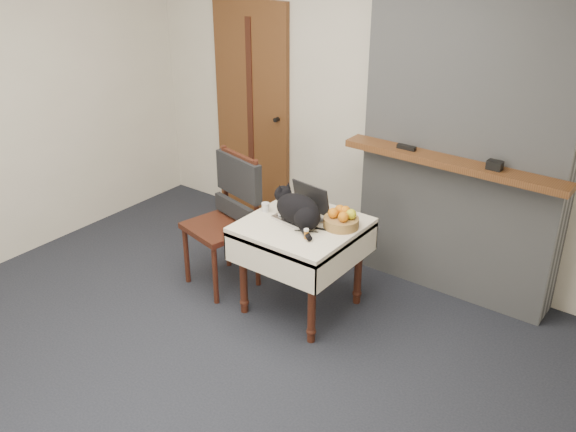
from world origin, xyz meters
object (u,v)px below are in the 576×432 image
object	(u,v)px
side_table	(302,237)
pill_bottle	(306,234)
cat	(299,210)
laptop	(303,210)
fruit_basket	(342,219)
cream_jar	(266,207)
chair	(231,203)
door	(252,112)

from	to	relation	value
side_table	pill_bottle	xyz separation A→B (m)	(0.16, -0.17, 0.15)
cat	laptop	bearing A→B (deg)	123.17
side_table	cat	world-z (taller)	cat
cat	fruit_basket	size ratio (longest dim) A/B	1.95
side_table	fruit_basket	xyz separation A→B (m)	(0.25, 0.12, 0.17)
side_table	cream_jar	size ratio (longest dim) A/B	11.93
side_table	fruit_basket	size ratio (longest dim) A/B	3.17
fruit_basket	chair	world-z (taller)	chair
door	fruit_basket	xyz separation A→B (m)	(1.60, -0.97, -0.24)
laptop	cream_jar	distance (m)	0.30
laptop	pill_bottle	xyz separation A→B (m)	(0.20, -0.24, -0.02)
side_table	cat	bearing A→B (deg)	-113.48
door	pill_bottle	xyz separation A→B (m)	(1.51, -1.26, -0.26)
laptop	chair	xyz separation A→B (m)	(-0.63, -0.07, -0.09)
door	pill_bottle	bearing A→B (deg)	-39.84
door	cat	size ratio (longest dim) A/B	4.16
cream_jar	fruit_basket	bearing A→B (deg)	11.82
cat	cream_jar	size ratio (longest dim) A/B	7.35
laptop	cream_jar	size ratio (longest dim) A/B	5.38
cream_jar	laptop	bearing A→B (deg)	15.15
side_table	laptop	xyz separation A→B (m)	(-0.04, 0.07, 0.17)
fruit_basket	chair	size ratio (longest dim) A/B	0.23
pill_bottle	chair	distance (m)	0.85
door	cat	world-z (taller)	door
side_table	chair	xyz separation A→B (m)	(-0.67, 0.00, 0.08)
laptop	cat	distance (m)	0.12
cat	fruit_basket	xyz separation A→B (m)	(0.26, 0.14, -0.05)
cat	pill_bottle	xyz separation A→B (m)	(0.17, -0.14, -0.07)
cream_jar	fruit_basket	world-z (taller)	fruit_basket
door	laptop	size ratio (longest dim) A/B	5.68
chair	door	bearing A→B (deg)	135.07
side_table	laptop	size ratio (longest dim) A/B	2.22
cream_jar	chair	world-z (taller)	chair
fruit_basket	cream_jar	bearing A→B (deg)	-168.18
laptop	chair	bearing A→B (deg)	-166.93
door	chair	size ratio (longest dim) A/B	1.90
door	cream_jar	xyz separation A→B (m)	(1.02, -1.09, -0.27)
door	fruit_basket	bearing A→B (deg)	-31.20
cat	chair	xyz separation A→B (m)	(-0.66, 0.03, -0.14)
door	fruit_basket	distance (m)	1.89
side_table	chair	bearing A→B (deg)	179.62
cat	pill_bottle	size ratio (longest dim) A/B	6.80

